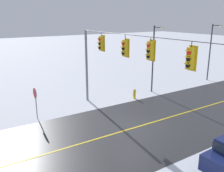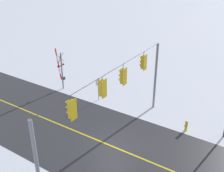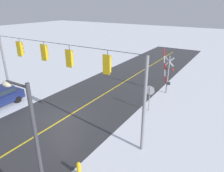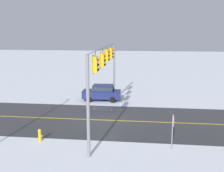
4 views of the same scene
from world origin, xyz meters
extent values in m
plane|color=silver|center=(0.00, 0.00, 0.00)|extent=(160.00, 160.00, 0.00)
cube|color=#303033|center=(0.00, 6.00, 0.00)|extent=(9.00, 80.00, 0.01)
cube|color=gold|center=(0.00, 6.00, 0.01)|extent=(0.14, 72.00, 0.01)
cylinder|color=gray|center=(-7.00, 0.00, 3.10)|extent=(0.20, 0.20, 6.20)
cylinder|color=gray|center=(7.00, 0.00, 3.10)|extent=(0.20, 0.20, 6.20)
cylinder|color=#38383D|center=(0.00, 0.00, 6.20)|extent=(14.00, 0.04, 0.04)
cylinder|color=#38383D|center=(-4.42, 0.00, 6.04)|extent=(0.04, 0.04, 0.33)
cube|color=gold|center=(-4.42, 0.00, 5.33)|extent=(0.34, 0.28, 1.08)
cube|color=gold|center=(-4.42, 0.16, 5.33)|extent=(0.52, 0.03, 1.26)
sphere|color=red|center=(-4.42, -0.15, 5.65)|extent=(0.24, 0.24, 0.24)
cube|color=gold|center=(-4.42, -0.22, 5.73)|extent=(0.26, 0.16, 0.03)
sphere|color=black|center=(-4.42, -0.15, 5.33)|extent=(0.24, 0.24, 0.24)
cube|color=gold|center=(-4.42, -0.22, 5.41)|extent=(0.26, 0.16, 0.03)
sphere|color=black|center=(-4.42, -0.15, 5.01)|extent=(0.24, 0.24, 0.24)
cube|color=gold|center=(-4.42, -0.22, 5.09)|extent=(0.26, 0.16, 0.03)
cylinder|color=#38383D|center=(-1.29, 0.00, 6.01)|extent=(0.04, 0.04, 0.37)
cube|color=gold|center=(-1.29, 0.00, 5.29)|extent=(0.34, 0.28, 1.08)
cube|color=gold|center=(-1.29, 0.16, 5.29)|extent=(0.52, 0.03, 1.26)
sphere|color=red|center=(-1.29, -0.15, 5.61)|extent=(0.24, 0.24, 0.24)
cube|color=gold|center=(-1.29, -0.22, 5.69)|extent=(0.26, 0.16, 0.03)
sphere|color=black|center=(-1.29, -0.15, 5.29)|extent=(0.24, 0.24, 0.24)
cube|color=gold|center=(-1.29, -0.22, 5.37)|extent=(0.26, 0.16, 0.03)
sphere|color=black|center=(-1.29, -0.15, 4.97)|extent=(0.24, 0.24, 0.24)
cube|color=gold|center=(-1.29, -0.22, 5.05)|extent=(0.26, 0.16, 0.03)
cylinder|color=#38383D|center=(1.23, 0.00, 6.08)|extent=(0.04, 0.04, 0.25)
cube|color=gold|center=(1.23, 0.00, 5.41)|extent=(0.34, 0.28, 1.08)
cube|color=gold|center=(1.23, 0.16, 5.41)|extent=(0.52, 0.03, 1.26)
sphere|color=red|center=(1.23, -0.15, 5.73)|extent=(0.24, 0.24, 0.24)
cube|color=gold|center=(1.23, -0.22, 5.81)|extent=(0.26, 0.16, 0.03)
sphere|color=black|center=(1.23, -0.15, 5.41)|extent=(0.24, 0.24, 0.24)
cube|color=gold|center=(1.23, -0.22, 5.49)|extent=(0.26, 0.16, 0.03)
sphere|color=black|center=(1.23, -0.15, 5.09)|extent=(0.24, 0.24, 0.24)
cube|color=gold|center=(1.23, -0.22, 5.17)|extent=(0.26, 0.16, 0.03)
cylinder|color=#38383D|center=(4.19, 0.00, 6.05)|extent=(0.04, 0.04, 0.30)
cube|color=gold|center=(4.19, 0.00, 5.36)|extent=(0.34, 0.28, 1.08)
cube|color=gold|center=(4.19, 0.16, 5.36)|extent=(0.52, 0.03, 1.26)
sphere|color=red|center=(4.19, -0.15, 5.68)|extent=(0.24, 0.24, 0.24)
cube|color=gold|center=(4.19, -0.22, 5.76)|extent=(0.26, 0.16, 0.03)
sphere|color=black|center=(4.19, -0.15, 5.36)|extent=(0.24, 0.24, 0.24)
cube|color=gold|center=(4.19, -0.22, 5.44)|extent=(0.26, 0.16, 0.03)
sphere|color=black|center=(4.19, -0.15, 5.04)|extent=(0.24, 0.24, 0.24)
cube|color=gold|center=(4.19, -0.22, 5.12)|extent=(0.26, 0.16, 0.03)
cylinder|color=gray|center=(-5.34, -5.10, 1.15)|extent=(0.07, 0.07, 2.30)
cylinder|color=#B71414|center=(-5.34, -5.14, 1.95)|extent=(0.76, 0.03, 0.76)
cylinder|color=white|center=(-5.34, -5.12, 1.95)|extent=(0.80, 0.02, 0.80)
cube|color=navy|center=(6.61, 1.32, 0.72)|extent=(1.90, 4.16, 0.80)
cube|color=navy|center=(6.62, 1.17, 1.42)|extent=(1.57, 2.18, 0.64)
cube|color=#232D38|center=(6.62, 1.17, 1.42)|extent=(1.61, 2.27, 0.40)
sphere|color=#EFEACC|center=(5.97, 3.37, 0.77)|extent=(0.16, 0.16, 0.16)
sphere|color=#EFEACC|center=(7.11, 3.41, 0.77)|extent=(0.16, 0.16, 0.16)
cylinder|color=black|center=(5.77, 2.57, 0.32)|extent=(0.24, 0.65, 0.64)
cylinder|color=black|center=(7.37, 2.62, 0.32)|extent=(0.24, 0.65, 0.64)
cylinder|color=black|center=(5.86, 0.03, 0.32)|extent=(0.24, 0.65, 0.64)
cylinder|color=black|center=(7.45, 0.08, 0.32)|extent=(0.24, 0.65, 0.64)
cylinder|color=gold|center=(-5.02, 3.85, 0.35)|extent=(0.22, 0.22, 0.70)
sphere|color=gold|center=(-5.02, 3.85, 0.76)|extent=(0.24, 0.24, 0.24)
cylinder|color=gold|center=(-5.02, 3.71, 0.39)|extent=(0.09, 0.10, 0.09)
camera|label=1|loc=(12.31, -9.87, 7.38)|focal=40.13mm
camera|label=2|loc=(13.80, 8.91, 13.05)|focal=43.92mm
camera|label=3|loc=(-11.21, 10.29, 8.78)|focal=33.08mm
camera|label=4|loc=(-22.43, -3.24, 7.57)|focal=44.50mm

